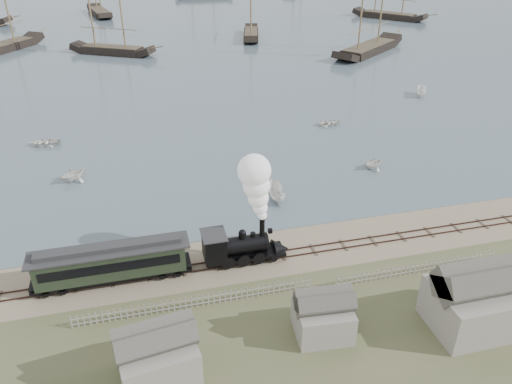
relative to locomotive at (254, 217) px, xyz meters
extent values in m
plane|color=gray|center=(0.73, 2.00, -4.50)|extent=(600.00, 600.00, 0.00)
cube|color=#38241E|center=(0.73, -0.50, -4.40)|extent=(120.00, 0.08, 0.12)
cube|color=#38241E|center=(0.73, 0.50, -4.40)|extent=(120.00, 0.08, 0.12)
cube|color=#42372A|center=(0.73, 0.00, -4.47)|extent=(120.00, 1.80, 0.06)
cube|color=black|center=(-0.80, 0.00, -3.77)|extent=(7.11, 2.09, 0.26)
cylinder|color=black|center=(-1.21, 0.00, -2.72)|extent=(4.39, 1.57, 1.57)
cube|color=black|center=(-3.51, 0.00, -2.51)|extent=(1.88, 2.30, 2.40)
cube|color=#2D2D2F|center=(-3.51, 0.00, -1.26)|extent=(2.09, 2.51, 0.13)
cylinder|color=black|center=(0.77, 0.00, -1.31)|extent=(0.46, 0.46, 1.67)
sphere|color=black|center=(-1.01, 0.00, -1.50)|extent=(0.67, 0.67, 0.67)
cone|color=black|center=(2.55, 0.00, -3.87)|extent=(1.46, 2.09, 2.09)
cube|color=black|center=(1.50, 0.00, -1.68)|extent=(0.37, 0.37, 0.37)
cube|color=black|center=(-12.20, 0.00, -3.83)|extent=(13.04, 2.14, 0.33)
cube|color=black|center=(-12.20, 0.00, -2.53)|extent=(12.11, 2.33, 2.33)
cube|color=black|center=(-12.20, -1.18, -2.30)|extent=(11.17, 0.06, 0.84)
cube|color=black|center=(-12.20, 1.18, -2.30)|extent=(11.17, 0.06, 0.84)
cube|color=#2D2D2F|center=(-12.20, 0.00, -1.32)|extent=(13.04, 2.51, 0.17)
cube|color=#2D2D2F|center=(-12.20, 0.00, -1.04)|extent=(11.64, 1.12, 0.42)
imported|color=white|center=(-13.11, 2.68, -4.08)|extent=(3.38, 4.42, 0.85)
imported|color=white|center=(-16.65, 19.93, -3.55)|extent=(4.39, 4.47, 1.79)
imported|color=white|center=(4.95, 9.82, -3.65)|extent=(4.20, 1.75, 1.59)
imported|color=white|center=(18.86, 29.01, -4.09)|extent=(2.46, 3.44, 0.71)
imported|color=white|center=(18.63, 14.21, -3.68)|extent=(3.31, 3.55, 1.53)
imported|color=white|center=(38.94, 37.88, -3.67)|extent=(4.18, 3.35, 1.54)
imported|color=white|center=(-21.07, 31.58, -4.03)|extent=(3.29, 4.28, 0.82)
camera|label=1|loc=(-8.75, -35.26, 22.65)|focal=35.00mm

